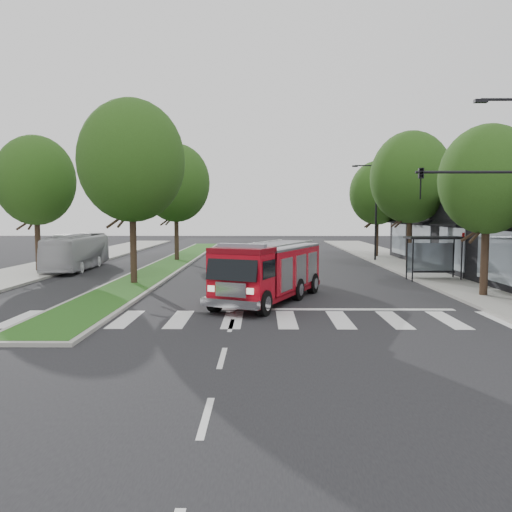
# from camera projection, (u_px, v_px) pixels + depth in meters

# --- Properties ---
(ground) EXTENTS (140.00, 140.00, 0.00)m
(ground) POSITION_uv_depth(u_px,v_px,m) (237.00, 305.00, 21.58)
(ground) COLOR black
(ground) RESTS_ON ground
(sidewalk_right) EXTENTS (5.00, 80.00, 0.15)m
(sidewalk_right) POSITION_uv_depth(u_px,v_px,m) (443.00, 275.00, 31.40)
(sidewalk_right) COLOR gray
(sidewalk_right) RESTS_ON ground
(sidewalk_left) EXTENTS (5.00, 80.00, 0.15)m
(sidewalk_left) POSITION_uv_depth(u_px,v_px,m) (17.00, 275.00, 31.70)
(sidewalk_left) COLOR gray
(sidewalk_left) RESTS_ON ground
(median) EXTENTS (3.00, 50.00, 0.15)m
(median) POSITION_uv_depth(u_px,v_px,m) (173.00, 263.00, 39.58)
(median) COLOR gray
(median) RESTS_ON ground
(bus_shelter) EXTENTS (3.20, 1.60, 2.61)m
(bus_shelter) POSITION_uv_depth(u_px,v_px,m) (433.00, 246.00, 29.40)
(bus_shelter) COLOR black
(bus_shelter) RESTS_ON ground
(tree_right_near) EXTENTS (4.40, 4.40, 8.05)m
(tree_right_near) POSITION_uv_depth(u_px,v_px,m) (488.00, 180.00, 22.98)
(tree_right_near) COLOR black
(tree_right_near) RESTS_ON ground
(tree_right_mid) EXTENTS (5.60, 5.60, 9.72)m
(tree_right_mid) POSITION_uv_depth(u_px,v_px,m) (411.00, 178.00, 34.86)
(tree_right_mid) COLOR black
(tree_right_mid) RESTS_ON ground
(tree_right_far) EXTENTS (5.00, 5.00, 8.73)m
(tree_right_far) POSITION_uv_depth(u_px,v_px,m) (377.00, 193.00, 44.88)
(tree_right_far) COLOR black
(tree_right_far) RESTS_ON ground
(tree_median_near) EXTENTS (5.80, 5.80, 10.16)m
(tree_median_near) POSITION_uv_depth(u_px,v_px,m) (132.00, 161.00, 27.06)
(tree_median_near) COLOR black
(tree_median_near) RESTS_ON ground
(tree_median_far) EXTENTS (5.60, 5.60, 9.72)m
(tree_median_far) POSITION_uv_depth(u_px,v_px,m) (176.00, 183.00, 41.03)
(tree_median_far) COLOR black
(tree_median_far) RESTS_ON ground
(tree_left_mid) EXTENTS (5.20, 5.20, 9.16)m
(tree_left_mid) POSITION_uv_depth(u_px,v_px,m) (36.00, 181.00, 33.18)
(tree_left_mid) COLOR black
(tree_left_mid) RESTS_ON ground
(streetlight_right_near) EXTENTS (4.08, 0.22, 8.00)m
(streetlight_right_near) POSITION_uv_depth(u_px,v_px,m) (503.00, 193.00, 17.59)
(streetlight_right_near) COLOR black
(streetlight_right_near) RESTS_ON ground
(streetlight_right_far) EXTENTS (2.11, 0.20, 8.00)m
(streetlight_right_far) POSITION_uv_depth(u_px,v_px,m) (374.00, 208.00, 41.02)
(streetlight_right_far) COLOR black
(streetlight_right_far) RESTS_ON ground
(fire_engine) EXTENTS (5.35, 8.24, 2.76)m
(fire_engine) POSITION_uv_depth(u_px,v_px,m) (269.00, 272.00, 22.33)
(fire_engine) COLOR #65050D
(fire_engine) RESTS_ON ground
(city_bus) EXTENTS (2.63, 9.26, 2.55)m
(city_bus) POSITION_uv_depth(u_px,v_px,m) (77.00, 252.00, 35.31)
(city_bus) COLOR #B7B7BB
(city_bus) RESTS_ON ground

